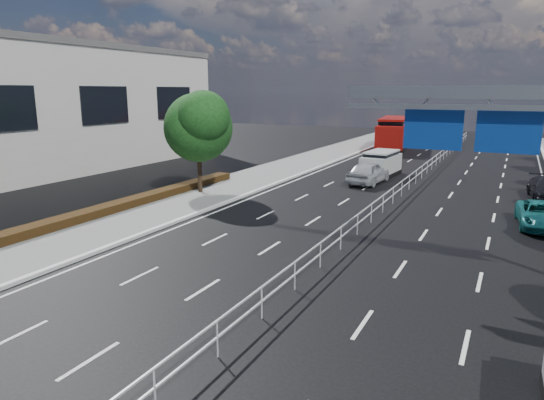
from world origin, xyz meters
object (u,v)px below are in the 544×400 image
at_px(near_car_silver, 369,172).
at_px(near_car_dark, 429,134).
at_px(parked_car_teal, 542,215).
at_px(overhead_gantry, 535,124).
at_px(white_minivan, 381,164).
at_px(red_bus, 394,133).

bearing_deg(near_car_silver, near_car_dark, -83.25).
distance_m(near_car_silver, parked_car_teal, 13.29).
bearing_deg(overhead_gantry, near_car_silver, 120.87).
relative_size(white_minivan, near_car_dark, 0.96).
height_order(red_bus, near_car_dark, red_bus).
relative_size(overhead_gantry, near_car_silver, 2.12).
xyz_separation_m(overhead_gantry, white_minivan, (-9.84, 19.90, -4.61)).
relative_size(overhead_gantry, white_minivan, 2.13).
xyz_separation_m(near_car_silver, parked_car_teal, (10.90, -7.61, -0.19)).
height_order(near_car_dark, parked_car_teal, near_car_dark).
distance_m(overhead_gantry, near_car_dark, 52.80).
height_order(near_car_silver, parked_car_teal, near_car_silver).
relative_size(red_bus, near_car_dark, 2.50).
bearing_deg(parked_car_teal, red_bus, 110.48).
xyz_separation_m(white_minivan, red_bus, (-3.38, 18.77, 0.90)).
xyz_separation_m(overhead_gantry, parked_car_teal, (1.01, 8.93, -4.98)).
distance_m(overhead_gantry, near_car_silver, 19.85).
height_order(overhead_gantry, near_car_dark, overhead_gantry).
bearing_deg(near_car_dark, white_minivan, 85.10).
distance_m(near_car_silver, near_car_dark, 34.86).
xyz_separation_m(white_minivan, parked_car_teal, (10.85, -10.97, -0.37)).
bearing_deg(parked_car_teal, white_minivan, 129.60).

